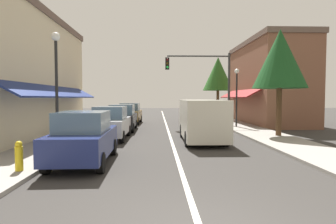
{
  "coord_description": "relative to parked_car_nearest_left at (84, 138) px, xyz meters",
  "views": [
    {
      "loc": [
        -0.71,
        -4.28,
        2.23
      ],
      "look_at": [
        -0.04,
        14.16,
        1.31
      ],
      "focal_mm": 30.41,
      "sensor_mm": 36.0,
      "label": 1
    }
  ],
  "objects": [
    {
      "name": "ground_plane",
      "position": [
        3.21,
        12.61,
        -0.88
      ],
      "size": [
        80.0,
        80.0,
        0.0
      ],
      "primitive_type": "plane",
      "color": "#33302D"
    },
    {
      "name": "sidewalk_left",
      "position": [
        -2.29,
        12.61,
        -0.82
      ],
      "size": [
        2.6,
        56.0,
        0.12
      ],
      "primitive_type": "cube",
      "color": "gray",
      "rests_on": "ground"
    },
    {
      "name": "sidewalk_right",
      "position": [
        8.71,
        12.61,
        -0.82
      ],
      "size": [
        2.6,
        56.0,
        0.12
      ],
      "primitive_type": "cube",
      "color": "gray",
      "rests_on": "ground"
    },
    {
      "name": "lane_center_stripe",
      "position": [
        3.21,
        12.61,
        -0.88
      ],
      "size": [
        0.14,
        52.0,
        0.01
      ],
      "primitive_type": "cube",
      "color": "silver",
      "rests_on": "ground"
    },
    {
      "name": "storefront_left_block",
      "position": [
        -5.61,
        6.61,
        2.7
      ],
      "size": [
        5.36,
        14.2,
        7.15
      ],
      "color": "beige",
      "rests_on": "ground"
    },
    {
      "name": "storefront_right_block",
      "position": [
        12.04,
        14.61,
        2.66
      ],
      "size": [
        5.37,
        10.2,
        7.08
      ],
      "color": "brown",
      "rests_on": "ground"
    },
    {
      "name": "parked_car_nearest_left",
      "position": [
        0.0,
        0.0,
        0.0
      ],
      "size": [
        1.85,
        4.13,
        1.77
      ],
      "rotation": [
        0.0,
        0.0,
        0.02
      ],
      "color": "navy",
      "rests_on": "ground"
    },
    {
      "name": "parked_car_second_left",
      "position": [
        -0.02,
        5.63,
        0.0
      ],
      "size": [
        1.83,
        4.12,
        1.77
      ],
      "rotation": [
        0.0,
        0.0,
        -0.01
      ],
      "color": "#B7BABF",
      "rests_on": "ground"
    },
    {
      "name": "parked_car_third_left",
      "position": [
        0.1,
        9.77,
        0.0
      ],
      "size": [
        1.8,
        4.11,
        1.77
      ],
      "rotation": [
        0.0,
        0.0,
        0.01
      ],
      "color": "black",
      "rests_on": "ground"
    },
    {
      "name": "parked_car_far_left",
      "position": [
        0.12,
        15.01,
        0.0
      ],
      "size": [
        1.87,
        4.14,
        1.77
      ],
      "rotation": [
        0.0,
        0.0,
        -0.03
      ],
      "color": "brown",
      "rests_on": "ground"
    },
    {
      "name": "van_in_lane",
      "position": [
        4.76,
        4.76,
        0.27
      ],
      "size": [
        2.04,
        5.2,
        2.12
      ],
      "rotation": [
        0.0,
        0.0,
        -0.01
      ],
      "color": "beige",
      "rests_on": "ground"
    },
    {
      "name": "traffic_signal_mast_arm",
      "position": [
        6.29,
        12.09,
        3.0
      ],
      "size": [
        5.02,
        0.5,
        5.67
      ],
      "color": "#333333",
      "rests_on": "ground"
    },
    {
      "name": "street_lamp_left_near",
      "position": [
        -1.69,
        2.29,
        2.42
      ],
      "size": [
        0.36,
        0.36,
        4.92
      ],
      "color": "black",
      "rests_on": "ground"
    },
    {
      "name": "street_lamp_right_mid",
      "position": [
        8.31,
        11.05,
        2.1
      ],
      "size": [
        0.36,
        0.36,
        4.36
      ],
      "color": "black",
      "rests_on": "ground"
    },
    {
      "name": "tree_right_near",
      "position": [
        9.27,
        5.94,
        3.48
      ],
      "size": [
        2.96,
        2.96,
        6.02
      ],
      "color": "#4C331E",
      "rests_on": "ground"
    },
    {
      "name": "tree_right_far",
      "position": [
        9.2,
        21.8,
        4.0
      ],
      "size": [
        3.35,
        3.35,
        6.74
      ],
      "color": "#4C331E",
      "rests_on": "ground"
    },
    {
      "name": "fire_hydrant",
      "position": [
        -1.51,
        -1.39,
        -0.33
      ],
      "size": [
        0.22,
        0.22,
        0.87
      ],
      "color": "gold",
      "rests_on": "ground"
    }
  ]
}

